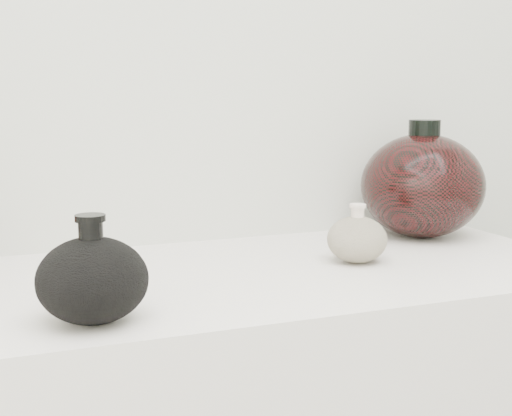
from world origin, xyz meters
name	(u,v)px	position (x,y,z in m)	size (l,w,h in m)	color
black_gourd_vase	(93,279)	(-0.22, 0.79, 0.95)	(0.16, 0.16, 0.13)	black
cream_gourd_vase	(357,239)	(0.23, 0.94, 0.94)	(0.10, 0.10, 0.10)	#BAA595
right_round_pot	(422,185)	(0.45, 1.08, 1.00)	(0.27, 0.27, 0.23)	black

